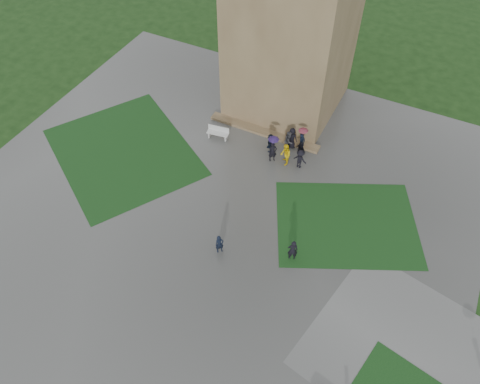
% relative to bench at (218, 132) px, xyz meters
% --- Properties ---
extents(ground, '(120.00, 120.00, 0.00)m').
position_rel_bench_xyz_m(ground, '(2.94, -8.59, -0.52)').
color(ground, black).
extents(plaza, '(34.00, 34.00, 0.02)m').
position_rel_bench_xyz_m(plaza, '(2.94, -6.59, -0.51)').
color(plaza, '#3C3C39').
rests_on(plaza, ground).
extents(lawn_inset_left, '(14.10, 13.46, 0.01)m').
position_rel_bench_xyz_m(lawn_inset_left, '(-5.56, -4.59, -0.49)').
color(lawn_inset_left, black).
rests_on(lawn_inset_left, plaza).
extents(lawn_inset_right, '(11.12, 10.15, 0.01)m').
position_rel_bench_xyz_m(lawn_inset_right, '(11.44, -3.59, -0.49)').
color(lawn_inset_right, black).
rests_on(lawn_inset_right, plaza).
extents(tower_plinth, '(9.00, 0.80, 0.22)m').
position_rel_bench_xyz_m(tower_plinth, '(2.94, 2.01, -0.39)').
color(tower_plinth, brown).
rests_on(tower_plinth, plaza).
extents(bench, '(1.73, 0.77, 0.97)m').
position_rel_bench_xyz_m(bench, '(0.00, 0.00, 0.00)').
color(bench, beige).
rests_on(bench, plaza).
extents(visitor_cluster, '(3.61, 2.69, 2.25)m').
position_rel_bench_xyz_m(visitor_cluster, '(5.50, 0.55, 0.43)').
color(visitor_cluster, black).
rests_on(visitor_cluster, plaza).
extents(pedestrian_mid, '(0.61, 0.62, 1.44)m').
position_rel_bench_xyz_m(pedestrian_mid, '(5.08, -9.19, 0.22)').
color(pedestrian_mid, black).
rests_on(pedestrian_mid, plaza).
extents(pedestrian_near, '(0.73, 0.64, 1.70)m').
position_rel_bench_xyz_m(pedestrian_near, '(9.25, -7.67, 0.35)').
color(pedestrian_near, black).
rests_on(pedestrian_near, plaza).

